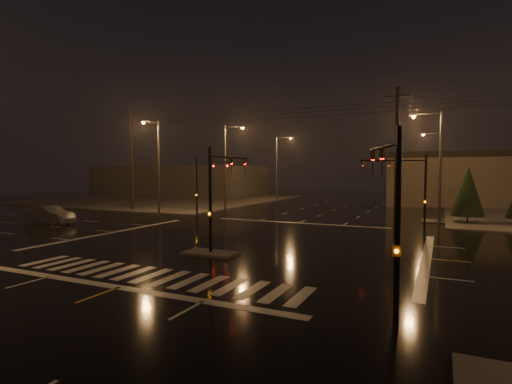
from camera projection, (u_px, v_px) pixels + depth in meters
ground at (243, 243)px, 25.95m from camera, size 140.00×140.00×0.00m
sidewalk_nw at (163, 199)px, 65.78m from camera, size 36.00×36.00×0.12m
median_island at (211, 253)px, 22.33m from camera, size 3.00×1.60×0.15m
crosswalk at (152, 276)px, 17.81m from camera, size 15.00×2.60×0.01m
stop_bar_near at (119, 287)px, 16.00m from camera, size 16.00×0.50×0.01m
stop_bar_far at (298, 223)px, 35.90m from camera, size 16.00×0.50×0.01m
commercial_block at (181, 181)px, 78.60m from camera, size 30.00×18.00×5.60m
signal_mast_median at (219, 187)px, 22.98m from camera, size 0.25×4.59×6.00m
signal_mast_ne at (411, 182)px, 30.90m from camera, size 4.84×1.86×6.00m
signal_mast_nw at (203, 180)px, 38.94m from camera, size 4.84×1.86×6.00m
signal_mast_se at (391, 201)px, 12.61m from camera, size 1.55×3.87×6.00m
streetlight_1 at (227, 161)px, 46.66m from camera, size 2.77×0.32×10.00m
streetlight_2 at (278, 164)px, 61.13m from camera, size 2.77×0.32×10.00m
streetlight_3 at (437, 158)px, 35.39m from camera, size 2.77×0.32×10.00m
streetlight_4 at (439, 163)px, 53.48m from camera, size 2.77×0.32×10.00m
streetlight_5 at (157, 160)px, 42.53m from camera, size 0.32×2.77×10.00m
utility_pole_0 at (132, 159)px, 47.60m from camera, size 2.20×0.32×12.00m
utility_pole_1 at (397, 154)px, 34.91m from camera, size 2.20×0.32×12.00m
conifer_0 at (468, 192)px, 35.34m from camera, size 2.77×2.77×5.03m
car_crossing at (50, 215)px, 35.41m from camera, size 4.78×1.73×1.57m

